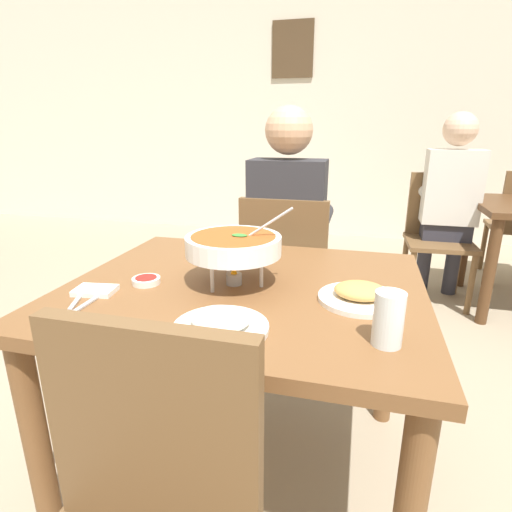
% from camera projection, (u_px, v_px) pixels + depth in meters
% --- Properties ---
extents(ground_plane, '(16.00, 16.00, 0.00)m').
position_uv_depth(ground_plane, '(246.00, 467.00, 1.54)').
color(ground_plane, gray).
extents(cafe_rear_partition, '(10.00, 0.10, 3.00)m').
position_uv_depth(cafe_rear_partition, '(336.00, 99.00, 4.42)').
color(cafe_rear_partition, beige).
rests_on(cafe_rear_partition, ground_plane).
extents(picture_frame_hung, '(0.44, 0.03, 0.56)m').
position_uv_depth(picture_frame_hung, '(293.00, 49.00, 4.33)').
color(picture_frame_hung, '#4C3823').
extents(dining_table_main, '(1.12, 0.95, 0.73)m').
position_uv_depth(dining_table_main, '(245.00, 315.00, 1.35)').
color(dining_table_main, brown).
rests_on(dining_table_main, ground_plane).
extents(chair_diner_main, '(0.44, 0.44, 0.90)m').
position_uv_depth(chair_diner_main, '(286.00, 272.00, 2.08)').
color(chair_diner_main, brown).
rests_on(chair_diner_main, ground_plane).
extents(diner_main, '(0.40, 0.45, 1.31)m').
position_uv_depth(diner_main, '(288.00, 225.00, 2.04)').
color(diner_main, '#2D2D38').
rests_on(diner_main, ground_plane).
extents(curry_bowl, '(0.33, 0.30, 0.26)m').
position_uv_depth(curry_bowl, '(234.00, 246.00, 1.28)').
color(curry_bowl, silver).
rests_on(curry_bowl, dining_table_main).
extents(rice_plate, '(0.24, 0.24, 0.06)m').
position_uv_depth(rice_plate, '(221.00, 323.00, 1.01)').
color(rice_plate, white).
rests_on(rice_plate, dining_table_main).
extents(appetizer_plate, '(0.24, 0.24, 0.06)m').
position_uv_depth(appetizer_plate, '(360.00, 295.00, 1.18)').
color(appetizer_plate, white).
rests_on(appetizer_plate, dining_table_main).
extents(sauce_dish, '(0.09, 0.09, 0.02)m').
position_uv_depth(sauce_dish, '(146.00, 280.00, 1.32)').
color(sauce_dish, white).
rests_on(sauce_dish, dining_table_main).
extents(napkin_folded, '(0.13, 0.10, 0.02)m').
position_uv_depth(napkin_folded, '(95.00, 290.00, 1.25)').
color(napkin_folded, white).
rests_on(napkin_folded, dining_table_main).
extents(fork_utensil, '(0.07, 0.16, 0.01)m').
position_uv_depth(fork_utensil, '(79.00, 297.00, 1.21)').
color(fork_utensil, silver).
rests_on(fork_utensil, dining_table_main).
extents(spoon_utensil, '(0.01, 0.17, 0.01)m').
position_uv_depth(spoon_utensil, '(94.00, 299.00, 1.19)').
color(spoon_utensil, silver).
rests_on(spoon_utensil, dining_table_main).
extents(drink_glass, '(0.07, 0.07, 0.13)m').
position_uv_depth(drink_glass, '(388.00, 322.00, 0.94)').
color(drink_glass, silver).
rests_on(drink_glass, dining_table_main).
extents(chair_bg_left, '(0.45, 0.45, 0.90)m').
position_uv_depth(chair_bg_left, '(438.00, 230.00, 2.94)').
color(chair_bg_left, brown).
rests_on(chair_bg_left, ground_plane).
extents(patron_bg_left, '(0.40, 0.45, 1.31)m').
position_uv_depth(patron_bg_left, '(450.00, 197.00, 2.86)').
color(patron_bg_left, '#2D2D38').
rests_on(patron_bg_left, ground_plane).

